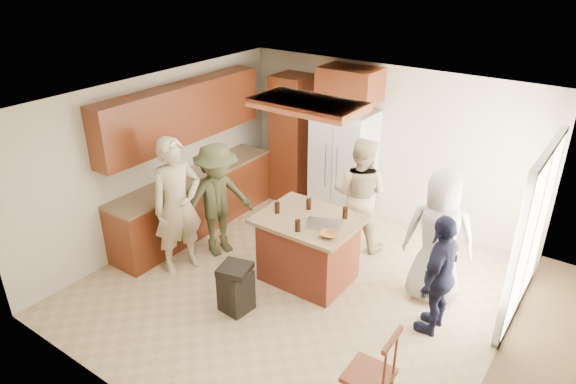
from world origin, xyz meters
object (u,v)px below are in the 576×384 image
Objects in this scene: person_behind_left at (360,194)px; kitchen_island at (308,248)px; person_counter at (218,200)px; refrigerator at (343,165)px; spindle_chair at (371,376)px; person_behind_right at (439,237)px; trash_bin at (236,288)px; person_front_left at (177,206)px; person_side_right at (440,275)px.

person_behind_left is 1.32× the size of kitchen_island.
person_counter is 0.94× the size of refrigerator.
refrigerator is at bearing 123.68° from spindle_chair.
person_behind_right reaches higher than trash_bin.
person_front_left is 1.92× the size of spindle_chair.
person_counter is at bearing -113.12° from refrigerator.
person_behind_left is 0.94× the size of refrigerator.
person_front_left is at bearing 166.84° from trash_bin.
person_front_left reaches higher than trash_bin.
person_side_right reaches higher than spindle_chair.
refrigerator is (0.87, 2.03, 0.06)m from person_counter.
refrigerator is (-2.07, 1.28, 0.02)m from person_behind_right.
person_behind_left is at bearing -31.31° from person_counter.
person_behind_left is at bearing -39.49° from person_behind_right.
person_behind_left is 1.00× the size of person_counter.
kitchen_island is at bearing -73.41° from refrigerator.
refrigerator is (1.04, 2.63, -0.06)m from person_front_left.
person_behind_left is at bearing 77.81° from trash_bin.
person_behind_right is at bearing 20.98° from kitchen_island.
spindle_chair is (0.18, -2.09, -0.43)m from person_behind_right.
person_front_left reaches higher than kitchen_island.
person_side_right is (1.63, -1.16, -0.10)m from person_behind_left.
person_front_left is at bearing 40.65° from person_behind_left.
kitchen_island is at bearing 76.17° from person_behind_left.
person_counter is (-3.18, -0.18, 0.09)m from person_side_right.
person_behind_right reaches higher than spindle_chair.
person_behind_left is at bearing -45.81° from refrigerator.
person_counter is (-2.94, -0.75, -0.04)m from person_behind_right.
person_behind_right is 1.67m from kitchen_island.
refrigerator is 2.99m from trash_bin.
person_behind_right reaches higher than kitchen_island.
spindle_chair is at bearing -95.52° from person_counter.
person_counter is 1.69× the size of spindle_chair.
trash_bin is at bearing 24.56° from person_behind_right.
trash_bin is 2.11m from spindle_chair.
person_behind_right reaches higher than person_counter.
trash_bin is (0.19, -2.92, -0.58)m from refrigerator.
spindle_chair reaches higher than trash_bin.
person_behind_right is 2.55m from trash_bin.
person_counter is 2.21m from refrigerator.
person_behind_left is 2.69× the size of trash_bin.
trash_bin is at bearing -61.05° from person_side_right.
person_front_left reaches higher than person_counter.
spindle_chair is (-0.06, -1.52, -0.30)m from person_side_right.
person_behind_left is at bearing -22.95° from person_front_left.
person_side_right is at bearing -58.37° from person_front_left.
trash_bin is (-0.36, -1.06, -0.16)m from kitchen_island.
person_side_right is 2.41m from trash_bin.
person_behind_left is 2.04m from person_counter.
trash_bin is (1.23, -0.29, -0.64)m from person_front_left.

